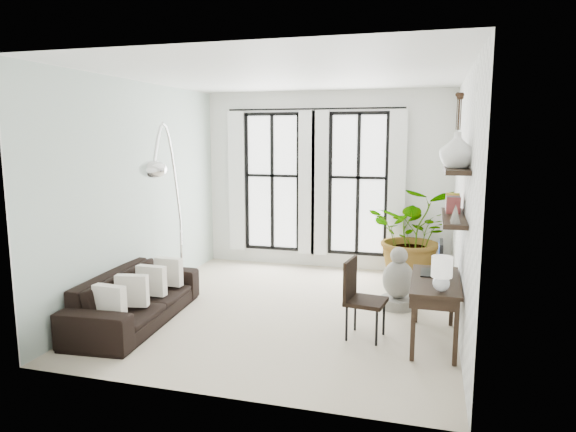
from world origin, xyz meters
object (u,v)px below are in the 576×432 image
at_px(sofa, 136,297).
at_px(arc_lamp, 167,166).
at_px(buddha, 398,282).
at_px(plant, 414,235).
at_px(desk, 435,285).
at_px(desk_chair, 359,293).

height_order(sofa, arc_lamp, arc_lamp).
height_order(sofa, buddha, buddha).
xyz_separation_m(plant, desk, (0.33, -2.58, -0.08)).
xyz_separation_m(sofa, arc_lamp, (0.10, 0.75, 1.68)).
distance_m(sofa, buddha, 3.58).
bearing_deg(buddha, desk, -67.84).
distance_m(desk, arc_lamp, 3.89).
xyz_separation_m(desk_chair, buddha, (0.39, 1.20, -0.17)).
bearing_deg(desk, buddha, 112.16).
relative_size(sofa, plant, 1.41).
relative_size(plant, desk_chair, 1.68).
xyz_separation_m(desk, buddha, (-0.48, 1.19, -0.35)).
bearing_deg(desk_chair, buddha, 80.09).
height_order(desk_chair, buddha, desk_chair).
bearing_deg(arc_lamp, plant, 32.53).
relative_size(sofa, desk, 1.73).
height_order(plant, buddha, plant).
bearing_deg(desk_chair, sofa, -166.47).
bearing_deg(sofa, buddha, -69.79).
distance_m(sofa, desk_chair, 2.89).
bearing_deg(desk_chair, arc_lamp, 178.24).
bearing_deg(desk_chair, plant, 86.13).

